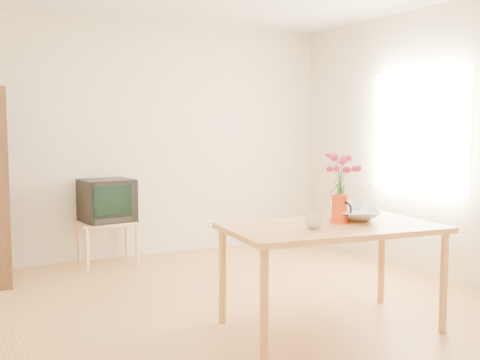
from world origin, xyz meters
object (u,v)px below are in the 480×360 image
mug (313,222)px  television (106,200)px  pitcher (340,210)px  table (332,235)px  bowl (354,186)px

mug → television: 2.84m
television → pitcher: bearing=-74.2°
table → television: 2.84m
pitcher → bowl: size_ratio=0.42×
mug → table: bearing=-159.9°
table → bowl: 0.54m
table → bowl: bearing=36.6°
bowl → television: (-1.30, 2.46, -0.31)m
mug → bowl: 0.67m
table → pitcher: 0.21m
pitcher → mug: (-0.31, -0.12, -0.05)m
mug → bowl: bowl is taller
table → pitcher: (0.11, 0.06, 0.17)m
mug → television: size_ratio=0.23×
table → pitcher: bearing=33.8°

